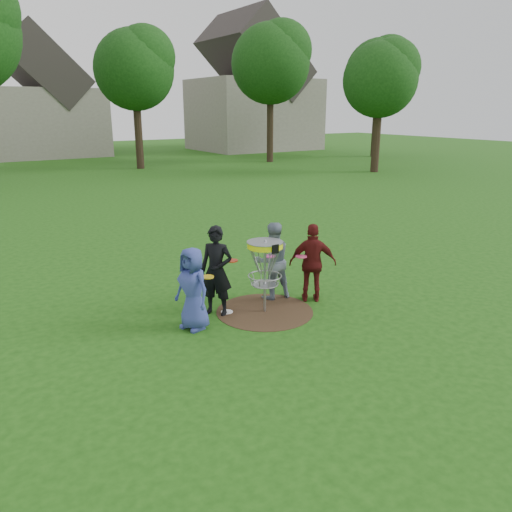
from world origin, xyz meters
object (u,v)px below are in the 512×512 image
player_blue (193,289)px  player_grey (272,261)px  player_maroon (313,263)px  disc_golf_basket (265,259)px  player_black (216,271)px

player_blue → player_grey: bearing=85.8°
player_maroon → disc_golf_basket: 1.11m
player_blue → disc_golf_basket: 1.45m
disc_golf_basket → player_black: bearing=153.3°
disc_golf_basket → player_grey: bearing=45.1°
player_blue → player_grey: 2.00m
player_black → disc_golf_basket: size_ratio=1.19×
player_grey → player_maroon: (0.56, -0.56, 0.00)m
player_maroon → player_black: bearing=22.3°
player_black → player_grey: (1.30, 0.13, -0.06)m
player_black → player_grey: player_black is taller
player_black → player_grey: size_ratio=1.07×
player_blue → disc_golf_basket: bearing=70.1°
player_blue → player_maroon: 2.51m
player_blue → player_maroon: bearing=70.3°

